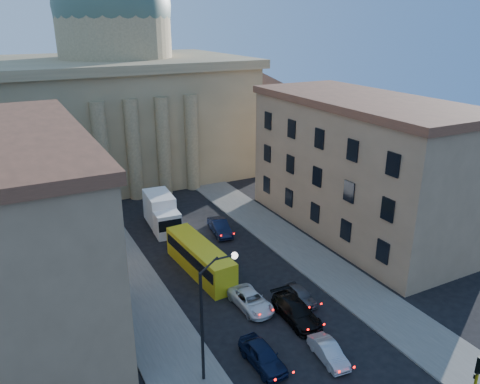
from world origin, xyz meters
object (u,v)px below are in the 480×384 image
object	(u,v)px
street_lamp	(209,309)
car_left_near	(263,355)
city_bus	(200,257)
box_truck	(162,213)
car_right_near	(328,352)
traffic_light	(476,381)

from	to	relation	value
street_lamp	car_left_near	distance (m)	5.82
car_left_near	city_bus	xyz separation A→B (m)	(1.13, 13.53, 0.77)
city_bus	box_truck	bearing A→B (deg)	85.71
car_right_near	street_lamp	bearing A→B (deg)	170.54
city_bus	street_lamp	bearing A→B (deg)	-113.84
traffic_light	city_bus	size ratio (longest dim) A/B	0.42
traffic_light	car_left_near	xyz separation A→B (m)	(-8.64, 9.52, -1.83)
street_lamp	city_bus	xyz separation A→B (m)	(4.76, 13.05, -3.76)
street_lamp	city_bus	world-z (taller)	street_lamp
traffic_light	car_left_near	size ratio (longest dim) A/B	0.97
car_right_near	box_truck	size ratio (longest dim) A/B	0.54
traffic_light	box_truck	xyz separation A→B (m)	(-7.41, 34.18, -0.81)
street_lamp	car_left_near	xyz separation A→B (m)	(3.62, -0.48, -4.53)
car_right_near	car_left_near	bearing A→B (deg)	164.53
car_right_near	box_truck	xyz separation A→B (m)	(-3.07, 26.32, 1.16)
traffic_light	car_right_near	world-z (taller)	traffic_light
car_right_near	box_truck	distance (m)	26.53
city_bus	box_truck	world-z (taller)	box_truck
traffic_light	car_right_near	bearing A→B (deg)	118.97
street_lamp	city_bus	bearing A→B (deg)	69.96
car_left_near	car_right_near	xyz separation A→B (m)	(4.30, -1.67, -0.13)
traffic_light	box_truck	bearing A→B (deg)	102.24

